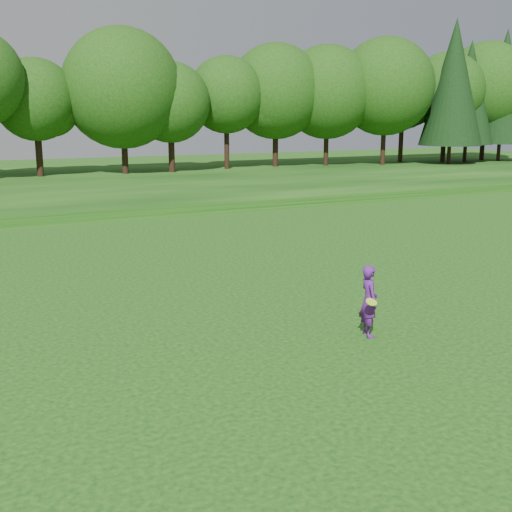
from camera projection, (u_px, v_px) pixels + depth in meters
name	position (u px, v px, depth m)	size (l,w,h in m)	color
ground	(325.00, 330.00, 16.00)	(140.00, 140.00, 0.00)	#0F3F0C
berm	(62.00, 187.00, 45.48)	(130.00, 30.00, 0.60)	#0F3F0C
walking_path	(114.00, 218.00, 33.37)	(130.00, 1.60, 0.04)	gray
treeline	(44.00, 76.00, 47.28)	(104.00, 7.00, 15.00)	#173D0E
woman	(369.00, 301.00, 15.39)	(0.70, 0.95, 1.76)	#581B7D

